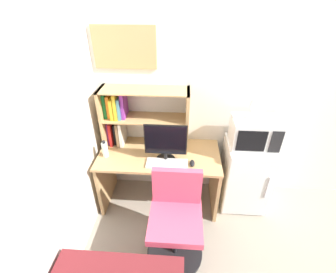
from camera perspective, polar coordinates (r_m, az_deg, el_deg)
The scene contains 12 objects.
wall_back at distance 2.82m, azimuth 25.67°, elevation 8.81°, with size 6.40×0.04×2.60m, color silver.
desk at distance 2.75m, azimuth -2.05°, elevation -7.70°, with size 1.33×0.65×0.72m.
hutch_bookshelf at distance 2.63m, azimuth -9.04°, elevation 5.05°, with size 0.94×0.29×0.67m.
monitor at distance 2.40m, azimuth -0.59°, elevation -1.43°, with size 0.43×0.20×0.43m.
keyboard at distance 2.46m, azimuth -0.26°, elevation -6.54°, with size 0.43×0.16×0.02m, color silver.
computer_mouse at distance 2.47m, azimuth 5.86°, elevation -6.40°, with size 0.05×0.11×0.04m, color black.
water_bottle at distance 2.62m, azimuth -14.94°, elevation -2.99°, with size 0.06×0.06×0.19m.
mini_fridge at distance 2.94m, azimuth 17.98°, elevation -8.77°, with size 0.50×0.49×0.85m.
microwave at distance 2.61m, azimuth 20.07°, elevation 0.84°, with size 0.47×0.33×0.30m.
desk_fan at distance 2.47m, azimuth 20.96°, elevation 6.50°, with size 0.17×0.11×0.25m.
desk_chair at distance 2.37m, azimuth 1.83°, elevation -20.04°, with size 0.55×0.55×0.91m.
wall_corkboard at distance 2.52m, azimuth -10.43°, elevation 20.32°, with size 0.63×0.02×0.41m, color tan.
Camera 1 is at (-0.64, -2.41, 2.29)m, focal length 25.33 mm.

